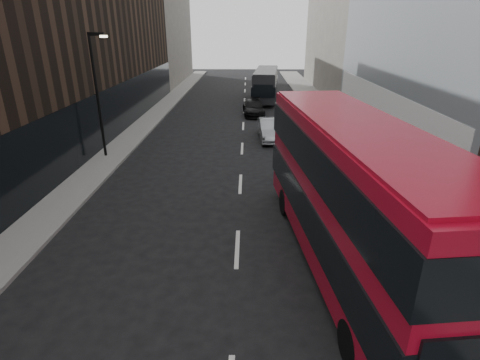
# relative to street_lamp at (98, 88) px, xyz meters

# --- Properties ---
(sidewalk_right) EXTENTS (3.00, 80.00, 0.15)m
(sidewalk_right) POSITION_rel_street_lamp_xyz_m (15.72, 7.00, -4.11)
(sidewalk_right) COLOR slate
(sidewalk_right) RESTS_ON ground
(sidewalk_left) EXTENTS (2.00, 80.00, 0.15)m
(sidewalk_left) POSITION_rel_street_lamp_xyz_m (0.22, 7.00, -4.11)
(sidewalk_left) COLOR slate
(sidewalk_left) RESTS_ON ground
(building_victorian) EXTENTS (6.50, 24.00, 21.00)m
(building_victorian) POSITION_rel_street_lamp_xyz_m (19.59, 26.00, 5.48)
(building_victorian) COLOR #625C56
(building_victorian) RESTS_ON ground
(building_left_mid) EXTENTS (5.00, 24.00, 14.00)m
(building_left_mid) POSITION_rel_street_lamp_xyz_m (-3.28, 12.00, 2.82)
(building_left_mid) COLOR black
(building_left_mid) RESTS_ON ground
(building_left_far) EXTENTS (5.00, 20.00, 13.00)m
(building_left_far) POSITION_rel_street_lamp_xyz_m (-3.28, 34.00, 2.32)
(building_left_far) COLOR #625C56
(building_left_far) RESTS_ON ground
(street_lamp) EXTENTS (1.06, 0.22, 7.00)m
(street_lamp) POSITION_rel_street_lamp_xyz_m (0.00, 0.00, 0.00)
(street_lamp) COLOR black
(street_lamp) RESTS_ON sidewalk_left
(red_bus) EXTENTS (4.14, 12.26, 4.87)m
(red_bus) POSITION_rel_street_lamp_xyz_m (11.82, -10.89, -1.48)
(red_bus) COLOR maroon
(red_bus) RESTS_ON ground
(grey_bus) EXTENTS (3.29, 10.10, 3.22)m
(grey_bus) POSITION_rel_street_lamp_xyz_m (10.52, 19.77, -2.46)
(grey_bus) COLOR black
(grey_bus) RESTS_ON ground
(car_a) EXTENTS (2.28, 4.68, 1.54)m
(car_a) POSITION_rel_street_lamp_xyz_m (11.50, -4.33, -3.41)
(car_a) COLOR black
(car_a) RESTS_ON ground
(car_b) EXTENTS (1.80, 4.44, 1.43)m
(car_b) POSITION_rel_street_lamp_xyz_m (10.18, 4.25, -3.46)
(car_b) COLOR #909498
(car_b) RESTS_ON ground
(car_c) EXTENTS (2.09, 4.56, 1.29)m
(car_c) POSITION_rel_street_lamp_xyz_m (9.10, 12.21, -3.54)
(car_c) COLOR black
(car_c) RESTS_ON ground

